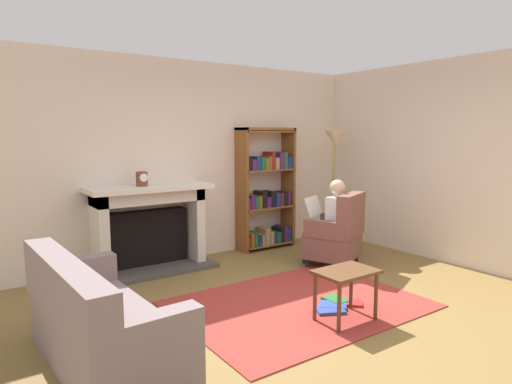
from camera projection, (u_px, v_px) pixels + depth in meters
The scene contains 13 objects.
ground at pixel (319, 314), 4.25m from camera, with size 14.00×14.00×0.00m, color olive.
back_wall at pixel (195, 161), 6.15m from camera, with size 5.60×0.10×2.70m, color beige.
side_wall_right at pixel (395, 159), 6.59m from camera, with size 0.10×5.20×2.70m, color beige.
area_rug at pixel (299, 304), 4.49m from camera, with size 2.40×1.80×0.01m, color #A2342C.
fireplace at pixel (149, 225), 5.60m from camera, with size 1.56×0.64×1.09m.
mantel_clock at pixel (142, 179), 5.37m from camera, with size 0.14×0.14×0.18m.
bookshelf at pixel (266, 191), 6.64m from camera, with size 0.90×0.32×1.81m.
armchair_reading at pixel (338, 234), 5.75m from camera, with size 0.84×0.83×0.97m.
seated_reader at pixel (329, 219), 5.78m from camera, with size 0.51×0.60×1.14m.
sofa_floral at pixel (97, 326), 3.25m from camera, with size 0.80×1.73×0.85m.
side_table at pixel (346, 279), 4.05m from camera, with size 0.56×0.39×0.48m.
scattered_books at pixel (336, 305), 4.42m from camera, with size 0.61×0.42×0.03m.
floor_lamp at pixel (335, 149), 6.60m from camera, with size 0.32×0.32×1.77m.
Camera 1 is at (-2.81, -2.99, 1.72)m, focal length 31.08 mm.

